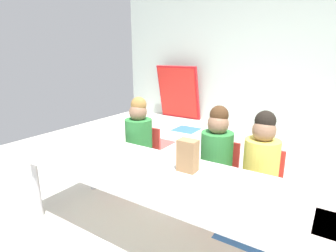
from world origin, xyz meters
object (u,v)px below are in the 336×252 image
at_px(paper_bag_brown, 188,156).
at_px(donut_powdered_on_plate, 135,151).
at_px(paper_plate_near_edge, 135,153).
at_px(folded_activity_table, 178,93).
at_px(craft_table, 150,175).
at_px(seated_child_middle_seat, 217,150).
at_px(paper_plate_center_table, 80,156).
at_px(seated_child_near_camera, 139,135).
at_px(seated_child_far_right, 262,159).

xyz_separation_m(paper_bag_brown, donut_powdered_on_plate, (-0.50, 0.05, -0.09)).
bearing_deg(donut_powdered_on_plate, paper_bag_brown, -5.95).
bearing_deg(donut_powdered_on_plate, paper_plate_near_edge, 0.00).
height_order(folded_activity_table, donut_powdered_on_plate, folded_activity_table).
height_order(craft_table, paper_bag_brown, paper_bag_brown).
xyz_separation_m(seated_child_middle_seat, paper_plate_center_table, (-0.85, -0.68, -0.00)).
bearing_deg(paper_bag_brown, donut_powdered_on_plate, 174.05).
xyz_separation_m(seated_child_near_camera, paper_bag_brown, (0.79, -0.46, 0.10)).
bearing_deg(seated_child_far_right, paper_plate_near_edge, -155.10).
height_order(seated_child_middle_seat, paper_plate_center_table, seated_child_middle_seat).
xyz_separation_m(paper_plate_center_table, donut_powdered_on_plate, (0.32, 0.27, 0.02)).
xyz_separation_m(paper_bag_brown, paper_plate_center_table, (-0.83, -0.22, -0.11)).
bearing_deg(craft_table, donut_powdered_on_plate, 147.87).
bearing_deg(paper_bag_brown, craft_table, -152.83).
relative_size(folded_activity_table, paper_bag_brown, 4.94).
xyz_separation_m(seated_child_near_camera, seated_child_far_right, (1.16, 0.00, 0.00)).
xyz_separation_m(seated_child_near_camera, folded_activity_table, (-1.22, 2.79, -0.02)).
height_order(seated_child_near_camera, folded_activity_table, folded_activity_table).
bearing_deg(paper_bag_brown, folded_activity_table, 121.70).
height_order(paper_plate_near_edge, paper_plate_center_table, same).
bearing_deg(seated_child_middle_seat, paper_plate_near_edge, -142.14).
relative_size(seated_child_near_camera, paper_bag_brown, 4.17).
bearing_deg(seated_child_near_camera, seated_child_far_right, 0.00).
bearing_deg(seated_child_near_camera, paper_plate_center_table, -93.37).
distance_m(seated_child_near_camera, paper_plate_near_edge, 0.50).
bearing_deg(seated_child_middle_seat, seated_child_near_camera, 180.00).
relative_size(paper_bag_brown, donut_powdered_on_plate, 1.97).
distance_m(paper_plate_center_table, donut_powdered_on_plate, 0.42).
height_order(seated_child_middle_seat, folded_activity_table, folded_activity_table).
xyz_separation_m(craft_table, folded_activity_table, (-1.78, 3.37, 0.03)).
height_order(paper_bag_brown, paper_plate_center_table, paper_bag_brown).
bearing_deg(paper_plate_near_edge, paper_bag_brown, -5.95).
bearing_deg(paper_plate_near_edge, seated_child_near_camera, 124.91).
distance_m(craft_table, folded_activity_table, 3.81).
distance_m(seated_child_near_camera, paper_bag_brown, 0.92).
bearing_deg(folded_activity_table, paper_bag_brown, -58.30).
height_order(seated_child_far_right, donut_powdered_on_plate, seated_child_far_right).
distance_m(seated_child_middle_seat, donut_powdered_on_plate, 0.66).
bearing_deg(seated_child_far_right, craft_table, -136.38).
bearing_deg(paper_plate_center_table, donut_powdered_on_plate, 40.04).
xyz_separation_m(folded_activity_table, donut_powdered_on_plate, (1.50, -3.20, 0.03)).
relative_size(seated_child_near_camera, paper_plate_near_edge, 5.10).
relative_size(seated_child_near_camera, paper_plate_center_table, 5.10).
xyz_separation_m(craft_table, seated_child_middle_seat, (0.25, 0.58, 0.05)).
distance_m(seated_child_middle_seat, seated_child_far_right, 0.35).
bearing_deg(seated_child_near_camera, craft_table, -46.12).
relative_size(paper_bag_brown, paper_plate_center_table, 1.22).
bearing_deg(seated_child_far_right, seated_child_middle_seat, 180.00).
distance_m(seated_child_far_right, folded_activity_table, 3.67).
xyz_separation_m(folded_activity_table, paper_bag_brown, (2.01, -3.25, 0.12)).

